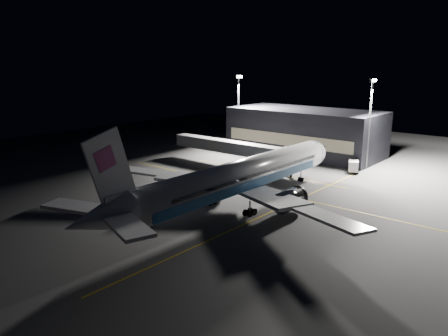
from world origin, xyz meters
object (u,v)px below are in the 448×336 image
object	(u,v)px
airliner	(237,178)
safety_cone_b	(161,196)
jet_bridge	(237,148)
safety_cone_a	(184,196)
floodlight_mast_north	(238,105)
floodlight_mast_south	(370,116)
service_truck	(353,166)
baggage_tug	(129,198)
safety_cone_c	(215,197)

from	to	relation	value
airliner	safety_cone_b	size ratio (longest dim) A/B	91.83
jet_bridge	safety_cone_a	xyz separation A→B (m)	(-25.31, -7.61, -4.26)
floodlight_mast_north	safety_cone_b	bearing A→B (deg)	-158.57
floodlight_mast_south	safety_cone_b	distance (m)	51.44
service_truck	safety_cone_b	xyz separation A→B (m)	(-41.15, 18.87, -1.13)
safety_cone_b	service_truck	bearing A→B (deg)	-24.64
floodlight_mast_south	safety_cone_b	bearing A→B (deg)	156.41
floodlight_mast_north	service_truck	bearing A→B (deg)	-97.23
airliner	baggage_tug	xyz separation A→B (m)	(-10.28, 16.14, -4.42)
floodlight_mast_south	safety_cone_c	size ratio (longest dim) A/B	34.62
airliner	safety_cone_c	world-z (taller)	airliner
safety_cone_b	safety_cone_c	xyz separation A→B (m)	(6.00, -7.92, -0.04)
floodlight_mast_south	jet_bridge	bearing A→B (deg)	126.79
service_truck	baggage_tug	xyz separation A→B (m)	(-46.69, 21.01, -0.72)
service_truck	safety_cone_a	size ratio (longest dim) A/B	8.85
baggage_tug	safety_cone_b	size ratio (longest dim) A/B	3.44
airliner	floodlight_mast_south	xyz separation A→B (m)	(41.08, -6.01, 7.21)
floodlight_mast_south	baggage_tug	bearing A→B (deg)	156.67
airliner	floodlight_mast_north	bearing A→B (deg)	37.91
service_truck	baggage_tug	world-z (taller)	service_truck
airliner	safety_cone_a	distance (m)	11.73
floodlight_mast_north	safety_cone_b	distance (m)	50.68
baggage_tug	floodlight_mast_north	bearing A→B (deg)	13.88
jet_bridge	safety_cone_b	bearing A→B (deg)	-171.71
airliner	safety_cone_b	world-z (taller)	airliner
airliner	baggage_tug	bearing A→B (deg)	122.50
safety_cone_c	safety_cone_a	bearing A→B (deg)	128.64
airliner	floodlight_mast_north	distance (m)	52.56
safety_cone_a	safety_cone_c	world-z (taller)	safety_cone_a
jet_bridge	floodlight_mast_south	xyz separation A→B (m)	(18.00, -24.07, 7.79)
baggage_tug	floodlight_mast_south	bearing A→B (deg)	-26.60
jet_bridge	safety_cone_c	distance (m)	25.26
airliner	safety_cone_c	xyz separation A→B (m)	(1.25, 6.08, -4.86)
airliner	jet_bridge	bearing A→B (deg)	38.04
airliner	safety_cone_c	bearing A→B (deg)	78.40
safety_cone_a	safety_cone_c	xyz separation A→B (m)	(3.49, -4.36, -0.02)
jet_bridge	safety_cone_b	world-z (taller)	jet_bridge
floodlight_mast_north	safety_cone_a	size ratio (longest dim) A/B	31.98
floodlight_mast_north	service_truck	distance (m)	38.72
baggage_tug	jet_bridge	bearing A→B (deg)	0.02
baggage_tug	safety_cone_b	distance (m)	5.95
baggage_tug	safety_cone_a	bearing A→B (deg)	-38.57
baggage_tug	safety_cone_c	xyz separation A→B (m)	(11.53, -10.06, -0.44)
floodlight_mast_north	safety_cone_c	size ratio (longest dim) A/B	34.62
airliner	service_truck	bearing A→B (deg)	-7.63
service_truck	safety_cone_c	bearing A→B (deg)	138.09
jet_bridge	safety_cone_a	world-z (taller)	jet_bridge
safety_cone_a	safety_cone_c	distance (m)	5.58
floodlight_mast_south	safety_cone_c	world-z (taller)	floodlight_mast_south
safety_cone_a	safety_cone_b	size ratio (longest dim) A/B	0.97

